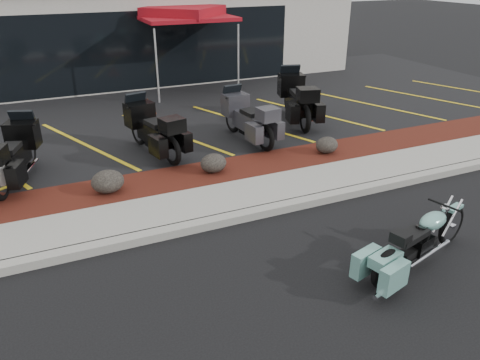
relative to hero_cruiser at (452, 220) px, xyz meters
name	(u,v)px	position (x,y,z in m)	size (l,w,h in m)	color
ground	(269,243)	(-2.69, 1.21, -0.45)	(90.00, 90.00, 0.00)	black
curb	(246,215)	(-2.69, 2.11, -0.37)	(24.00, 0.25, 0.15)	gray
sidewalk	(231,199)	(-2.69, 2.81, -0.37)	(24.00, 1.20, 0.15)	gray
mulch_bed	(209,175)	(-2.69, 4.01, -0.37)	(24.00, 1.20, 0.16)	#34180B
upper_lot	(148,110)	(-2.69, 9.41, -0.37)	(26.00, 9.60, 0.15)	black
dealership_building	(107,24)	(-2.69, 15.68, 1.56)	(18.00, 8.16, 4.00)	#AAA59A
boulder_left	(108,182)	(-4.83, 3.90, -0.06)	(0.63, 0.53, 0.45)	black
boulder_mid	(213,163)	(-2.61, 3.99, -0.08)	(0.57, 0.47, 0.40)	black
boulder_right	(327,145)	(0.23, 3.95, -0.09)	(0.54, 0.45, 0.38)	black
hero_cruiser	(452,220)	(0.00, 0.00, 0.00)	(2.53, 0.64, 0.89)	#6DAA9E
touring_black_front	(26,139)	(-6.17, 5.92, 0.35)	(2.20, 0.84, 1.28)	black
touring_black_mid	(138,119)	(-3.66, 6.31, 0.36)	(2.24, 0.86, 1.31)	black
touring_grey	(233,109)	(-1.19, 6.24, 0.34)	(2.19, 0.84, 1.27)	#323137
touring_black_rear	(290,89)	(1.01, 7.15, 0.42)	(2.48, 0.95, 1.44)	black
traffic_cone	(148,106)	(-2.81, 8.88, -0.07)	(0.36, 0.36, 0.44)	red
popup_canopy	(184,14)	(-0.81, 11.29, 2.23)	(3.52, 3.52, 2.78)	silver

